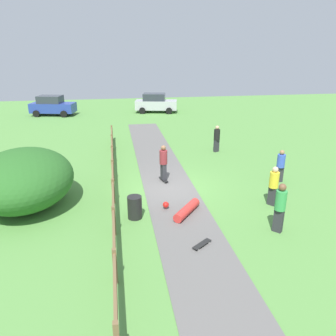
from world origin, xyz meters
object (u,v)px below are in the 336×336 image
object	(u,v)px
trash_bin	(135,207)
bystander_blue	(281,165)
skater_fallen	(185,210)
parked_car_blue	(52,106)
skateboard_loose	(202,244)
bystander_yellow	(274,184)
bystander_black	(217,137)
bush_large	(24,179)
parked_car_silver	(156,103)
bystander_green	(280,205)
skater_riding	(163,161)

from	to	relation	value
trash_bin	bystander_blue	world-z (taller)	bystander_blue
skater_fallen	parked_car_blue	xyz separation A→B (m)	(-8.45, 22.23, 0.76)
skateboard_loose	parked_car_blue	xyz separation A→B (m)	(-8.52, 24.54, 0.87)
bystander_blue	parked_car_blue	distance (m)	23.99
trash_bin	bystander_yellow	xyz separation A→B (m)	(5.76, 0.20, 0.49)
skateboard_loose	bystander_black	distance (m)	10.92
skater_fallen	bystander_yellow	world-z (taller)	bystander_yellow
bush_large	bystander_yellow	xyz separation A→B (m)	(10.14, -1.65, -0.25)
bush_large	bystander_blue	xyz separation A→B (m)	(11.67, 0.70, -0.29)
trash_bin	skater_fallen	distance (m)	2.00
skater_fallen	parked_car_silver	world-z (taller)	parked_car_silver
bush_large	bystander_blue	size ratio (longest dim) A/B	2.92
bush_large	parked_car_blue	xyz separation A→B (m)	(-2.08, 20.35, -0.23)
skater_fallen	bystander_green	size ratio (longest dim) A/B	0.83
trash_bin	parked_car_blue	xyz separation A→B (m)	(-6.46, 22.19, 0.51)
bush_large	parked_car_silver	distance (m)	21.90
bystander_green	parked_car_silver	bearing A→B (deg)	93.01
parked_car_silver	bystander_green	bearing A→B (deg)	-86.99
trash_bin	parked_car_blue	bearing A→B (deg)	106.23
trash_bin	bystander_black	world-z (taller)	bystander_black
skateboard_loose	parked_car_silver	size ratio (longest dim) A/B	0.17
bush_large	trash_bin	distance (m)	4.81
skateboard_loose	bush_large	bearing A→B (deg)	146.98
bystander_black	parked_car_silver	world-z (taller)	parked_car_silver
skater_riding	parked_car_silver	size ratio (longest dim) A/B	0.41
trash_bin	bystander_yellow	world-z (taller)	bystander_yellow
skater_riding	skateboard_loose	bearing A→B (deg)	-86.15
bystander_yellow	parked_car_silver	world-z (taller)	parked_car_silver
skateboard_loose	bystander_yellow	size ratio (longest dim) A/B	0.44
bush_large	bystander_blue	world-z (taller)	bush_large
skater_fallen	parked_car_silver	size ratio (longest dim) A/B	0.34
skater_riding	bystander_blue	world-z (taller)	skater_riding
trash_bin	bush_large	bearing A→B (deg)	157.20
trash_bin	parked_car_blue	distance (m)	23.12
skater_fallen	bystander_black	size ratio (longest dim) A/B	0.91
bystander_blue	bystander_black	size ratio (longest dim) A/B	0.97
skater_riding	bystander_yellow	bearing A→B (deg)	-39.09
bush_large	parked_car_blue	bearing A→B (deg)	95.82
skateboard_loose	bystander_green	size ratio (longest dim) A/B	0.41
bystander_blue	bystander_green	world-z (taller)	bystander_green
skater_fallen	parked_car_silver	distance (m)	22.30
skateboard_loose	bystander_yellow	xyz separation A→B (m)	(3.70, 2.54, 0.85)
bush_large	bystander_yellow	distance (m)	10.28
skateboard_loose	bystander_yellow	world-z (taller)	bystander_yellow
parked_car_silver	parked_car_blue	world-z (taller)	same
bystander_yellow	bystander_black	bearing A→B (deg)	90.15
bush_large	parked_car_blue	world-z (taller)	bush_large
skater_riding	bystander_green	bearing A→B (deg)	-58.30
skateboard_loose	parked_car_silver	distance (m)	24.61
skateboard_loose	parked_car_blue	bearing A→B (deg)	109.14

